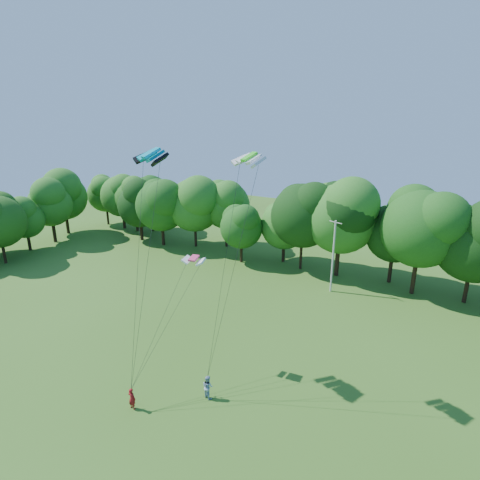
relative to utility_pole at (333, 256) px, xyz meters
The scene contains 9 objects.
ground 31.23m from the utility_pole, 95.44° to the right, with size 160.00×160.00×0.00m, color #345C19.
utility_pole is the anchor object (origin of this frame).
kite_flyer_left 26.74m from the utility_pole, 101.26° to the right, with size 0.60×0.39×1.63m, color maroon.
kite_flyer_right 22.59m from the utility_pole, 93.67° to the right, with size 0.86×0.67×1.77m, color #8EAAC5.
kite_teal 24.96m from the utility_pole, 110.53° to the right, with size 3.42×2.24×0.78m.
kite_green 22.29m from the utility_pole, 91.08° to the right, with size 2.79×2.00×0.62m.
kite_pink 20.28m from the utility_pole, 104.23° to the right, with size 1.91×1.16×0.32m.
tree_back_west 37.89m from the utility_pole, 167.73° to the left, with size 8.25×8.25×12.01m.
tree_back_center 6.47m from the utility_pole, 102.01° to the left, with size 9.04×9.04×13.15m.
Camera 1 is at (15.54, -9.37, 18.92)m, focal length 28.00 mm.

